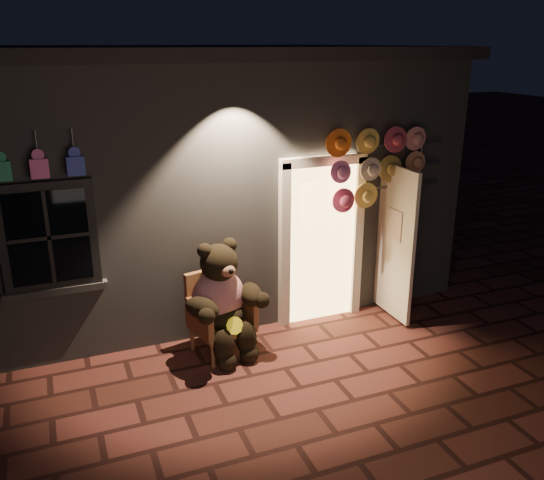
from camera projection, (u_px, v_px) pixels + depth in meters
ground at (264, 396)px, 6.03m from camera, size 60.00×60.00×0.00m
shop_building at (172, 162)px, 8.96m from camera, size 7.30×5.95×3.51m
wicker_armchair at (218, 312)px, 6.81m from camera, size 0.78×0.73×0.97m
teddy_bear at (222, 301)px, 6.64m from camera, size 1.00×0.88×1.42m
hat_rack at (377, 166)px, 7.19m from camera, size 1.67×0.22×2.49m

